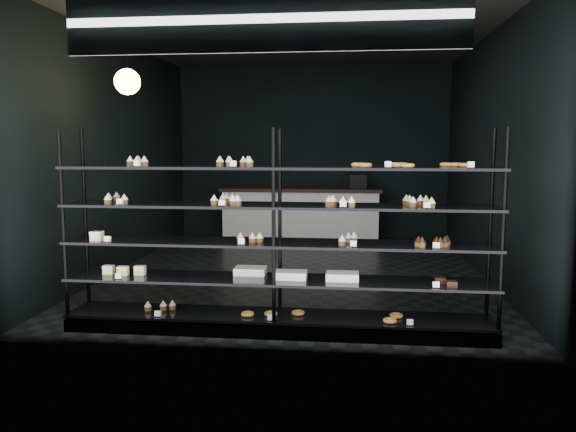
{
  "coord_description": "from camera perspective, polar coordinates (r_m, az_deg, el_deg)",
  "views": [
    {
      "loc": [
        0.72,
        -7.55,
        1.77
      ],
      "look_at": [
        0.09,
        -1.9,
        1.03
      ],
      "focal_mm": 35.0,
      "sensor_mm": 36.0,
      "label": 1
    }
  ],
  "objects": [
    {
      "name": "room",
      "position": [
        7.59,
        0.93,
        6.08
      ],
      "size": [
        5.01,
        6.01,
        3.2
      ],
      "color": "black",
      "rests_on": "ground"
    },
    {
      "name": "display_shelf",
      "position": [
        5.27,
        -1.34,
        -5.12
      ],
      "size": [
        4.0,
        0.5,
        1.91
      ],
      "color": "black",
      "rests_on": "room"
    },
    {
      "name": "signage",
      "position": [
        4.78,
        -2.55,
        19.2
      ],
      "size": [
        3.3,
        0.05,
        0.5
      ],
      "color": "#0F0C3F",
      "rests_on": "room"
    },
    {
      "name": "pendant_lamp",
      "position": [
        6.63,
        -16.01,
        12.99
      ],
      "size": [
        0.29,
        0.29,
        0.87
      ],
      "color": "black",
      "rests_on": "room"
    },
    {
      "name": "service_counter",
      "position": [
        10.17,
        1.4,
        0.19
      ],
      "size": [
        2.88,
        0.65,
        1.23
      ],
      "color": "silver",
      "rests_on": "room"
    }
  ]
}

